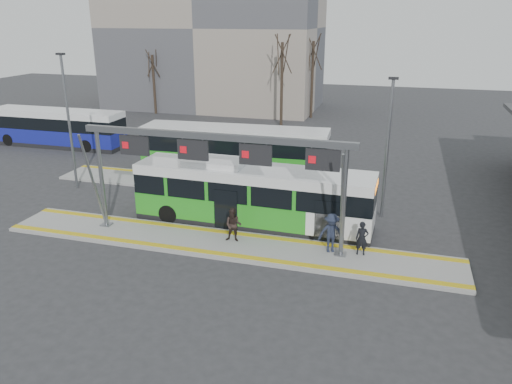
% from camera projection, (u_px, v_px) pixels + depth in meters
% --- Properties ---
extents(ground, '(120.00, 120.00, 0.00)m').
position_uv_depth(ground, '(224.00, 245.00, 23.72)').
color(ground, '#2D2D30').
rests_on(ground, ground).
extents(platform_main, '(22.00, 3.00, 0.15)m').
position_uv_depth(platform_main, '(224.00, 244.00, 23.70)').
color(platform_main, gray).
rests_on(platform_main, ground).
extents(platform_second, '(20.00, 3.00, 0.15)m').
position_uv_depth(platform_second, '(207.00, 185.00, 31.99)').
color(platform_second, gray).
rests_on(platform_second, ground).
extents(tactile_main, '(22.00, 2.65, 0.02)m').
position_uv_depth(tactile_main, '(223.00, 242.00, 23.67)').
color(tactile_main, gold).
rests_on(tactile_main, platform_main).
extents(tactile_second, '(20.00, 0.35, 0.02)m').
position_uv_depth(tactile_second, '(213.00, 178.00, 33.00)').
color(tactile_second, gold).
rests_on(tactile_second, platform_second).
extents(gantry, '(13.00, 1.68, 5.20)m').
position_uv_depth(gantry, '(216.00, 156.00, 22.60)').
color(gantry, slate).
rests_on(gantry, platform_main).
extents(apartment_block, '(24.50, 12.50, 18.40)m').
position_uv_depth(apartment_block, '(213.00, 25.00, 56.89)').
color(apartment_block, gray).
rests_on(apartment_block, ground).
extents(hero_bus, '(12.32, 2.86, 3.37)m').
position_uv_depth(hero_bus, '(252.00, 196.00, 25.64)').
color(hero_bus, black).
rests_on(hero_bus, ground).
extents(bg_bus_green, '(12.88, 3.46, 3.19)m').
position_uv_depth(bg_bus_green, '(235.00, 151.00, 34.15)').
color(bg_bus_green, black).
rests_on(bg_bus_green, ground).
extents(bg_bus_blue, '(11.53, 2.62, 3.01)m').
position_uv_depth(bg_bus_blue, '(57.00, 128.00, 41.34)').
color(bg_bus_blue, black).
rests_on(bg_bus_blue, ground).
extents(passenger_a, '(0.59, 0.42, 1.55)m').
position_uv_depth(passenger_a, '(362.00, 238.00, 22.27)').
color(passenger_a, black).
rests_on(passenger_a, platform_main).
extents(passenger_b, '(0.84, 0.69, 1.63)m').
position_uv_depth(passenger_b, '(233.00, 225.00, 23.58)').
color(passenger_b, '#2D221E').
rests_on(passenger_b, platform_main).
extents(passenger_c, '(1.35, 1.03, 1.84)m').
position_uv_depth(passenger_c, '(331.00, 233.00, 22.48)').
color(passenger_c, '#1F2538').
rests_on(passenger_c, platform_main).
extents(tree_left, '(1.40, 1.40, 8.99)m').
position_uv_depth(tree_left, '(282.00, 54.00, 47.18)').
color(tree_left, '#382B21').
rests_on(tree_left, ground).
extents(tree_mid, '(1.40, 1.40, 8.90)m').
position_uv_depth(tree_mid, '(313.00, 52.00, 50.97)').
color(tree_mid, '#382B21').
rests_on(tree_mid, ground).
extents(tree_far, '(1.40, 1.40, 7.16)m').
position_uv_depth(tree_far, '(153.00, 63.00, 53.68)').
color(tree_far, '#382B21').
rests_on(tree_far, ground).
extents(lamp_west, '(0.50, 0.25, 8.27)m').
position_uv_depth(lamp_west, '(69.00, 119.00, 30.24)').
color(lamp_west, slate).
rests_on(lamp_west, ground).
extents(lamp_east, '(0.50, 0.25, 7.45)m').
position_uv_depth(lamp_east, '(388.00, 145.00, 25.84)').
color(lamp_east, slate).
rests_on(lamp_east, ground).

